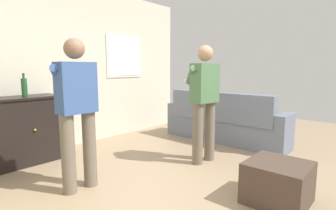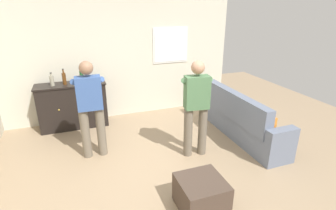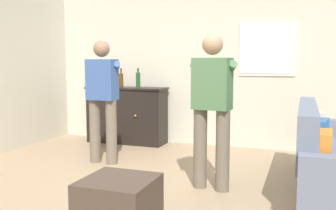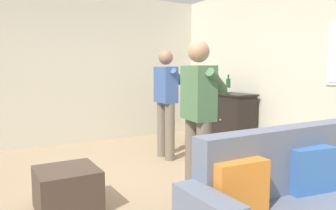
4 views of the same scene
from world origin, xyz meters
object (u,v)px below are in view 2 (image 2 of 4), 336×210
(ottoman, at_px, (201,194))
(person_standing_left, at_px, (90,105))
(bottle_liquor_amber, at_px, (64,78))
(person_standing_right, at_px, (196,105))
(couch, at_px, (239,119))
(sideboard_cabinet, at_px, (73,106))
(bottle_spirits_clear, at_px, (52,81))
(bottle_wine_green, at_px, (82,77))

(ottoman, height_order, person_standing_left, person_standing_left)
(bottle_liquor_amber, xyz_separation_m, ottoman, (1.56, -3.11, -0.89))
(person_standing_right, bearing_deg, couch, 15.49)
(sideboard_cabinet, height_order, bottle_liquor_amber, bottle_liquor_amber)
(bottle_spirits_clear, height_order, ottoman, bottle_spirits_clear)
(couch, distance_m, bottle_liquor_amber, 3.62)
(ottoman, bearing_deg, couch, 43.71)
(person_standing_left, distance_m, person_standing_right, 1.75)
(sideboard_cabinet, relative_size, bottle_liquor_amber, 4.34)
(person_standing_right, bearing_deg, bottle_liquor_amber, 137.54)
(bottle_wine_green, height_order, bottle_spirits_clear, bottle_wine_green)
(sideboard_cabinet, bearing_deg, bottle_liquor_amber, -173.41)
(ottoman, relative_size, person_standing_right, 0.35)
(couch, height_order, bottle_liquor_amber, bottle_liquor_amber)
(bottle_spirits_clear, bearing_deg, person_standing_left, -64.31)
(couch, height_order, sideboard_cabinet, sideboard_cabinet)
(bottle_spirits_clear, height_order, person_standing_right, person_standing_right)
(couch, xyz_separation_m, person_standing_left, (-2.79, 0.25, 0.58))
(person_standing_right, bearing_deg, person_standing_left, 161.28)
(bottle_wine_green, distance_m, bottle_liquor_amber, 0.34)
(bottle_wine_green, bearing_deg, sideboard_cabinet, 168.19)
(ottoman, height_order, person_standing_right, person_standing_right)
(bottle_wine_green, bearing_deg, couch, -28.30)
(ottoman, bearing_deg, person_standing_right, 68.18)
(bottle_wine_green, relative_size, person_standing_left, 0.19)
(bottle_wine_green, relative_size, bottle_spirits_clear, 1.20)
(bottle_wine_green, bearing_deg, ottoman, -68.37)
(sideboard_cabinet, distance_m, person_standing_right, 2.76)
(couch, height_order, person_standing_right, person_standing_right)
(sideboard_cabinet, relative_size, bottle_wine_green, 4.30)
(bottle_wine_green, bearing_deg, bottle_spirits_clear, 178.32)
(couch, xyz_separation_m, bottle_wine_green, (-2.84, 1.53, 0.74))
(sideboard_cabinet, xyz_separation_m, bottle_spirits_clear, (-0.33, -0.03, 0.59))
(bottle_wine_green, height_order, person_standing_left, person_standing_left)
(couch, height_order, ottoman, couch)
(bottle_liquor_amber, height_order, person_standing_left, person_standing_left)
(bottle_liquor_amber, xyz_separation_m, person_standing_left, (0.39, -1.32, -0.16))
(bottle_spirits_clear, bearing_deg, bottle_wine_green, -1.68)
(couch, xyz_separation_m, sideboard_cabinet, (-3.08, 1.58, 0.13))
(ottoman, bearing_deg, person_standing_left, 122.97)
(bottle_liquor_amber, bearing_deg, bottle_spirits_clear, -174.31)
(bottle_spirits_clear, distance_m, person_standing_right, 2.95)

